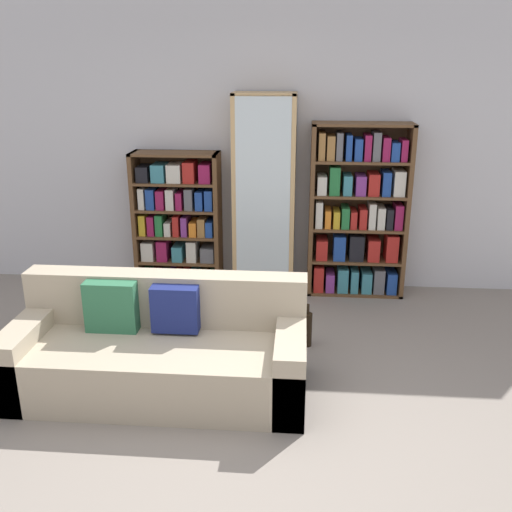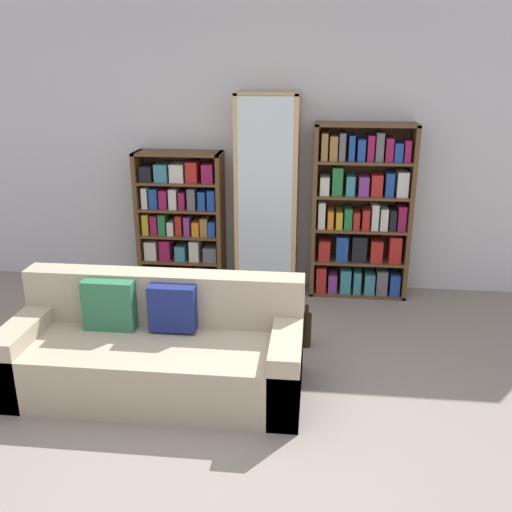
{
  "view_description": "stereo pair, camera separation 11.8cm",
  "coord_description": "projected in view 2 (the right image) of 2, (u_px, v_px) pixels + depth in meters",
  "views": [
    {
      "loc": [
        0.36,
        -2.69,
        2.19
      ],
      "look_at": [
        0.0,
        1.63,
        0.68
      ],
      "focal_mm": 40.0,
      "sensor_mm": 36.0,
      "label": 1
    },
    {
      "loc": [
        0.47,
        -2.68,
        2.19
      ],
      "look_at": [
        0.0,
        1.63,
        0.68
      ],
      "focal_mm": 40.0,
      "sensor_mm": 36.0,
      "label": 2
    }
  ],
  "objects": [
    {
      "name": "ground_plane",
      "position": [
        225.0,
        460.0,
        3.28
      ],
      "size": [
        16.0,
        16.0,
        0.0
      ],
      "primitive_type": "plane",
      "color": "gray"
    },
    {
      "name": "wall_back",
      "position": [
        269.0,
        151.0,
        5.48
      ],
      "size": [
        6.52,
        0.06,
        2.7
      ],
      "color": "silver",
      "rests_on": "ground"
    },
    {
      "name": "couch",
      "position": [
        157.0,
        351.0,
        3.94
      ],
      "size": [
        2.0,
        0.8,
        0.76
      ],
      "color": "tan",
      "rests_on": "ground"
    },
    {
      "name": "bookshelf_left",
      "position": [
        181.0,
        222.0,
        5.6
      ],
      "size": [
        0.84,
        0.32,
        1.35
      ],
      "color": "brown",
      "rests_on": "ground"
    },
    {
      "name": "display_cabinet",
      "position": [
        267.0,
        197.0,
        5.41
      ],
      "size": [
        0.58,
        0.36,
        1.9
      ],
      "color": "tan",
      "rests_on": "ground"
    },
    {
      "name": "bookshelf_right",
      "position": [
        361.0,
        215.0,
        5.38
      ],
      "size": [
        0.92,
        0.32,
        1.64
      ],
      "color": "brown",
      "rests_on": "ground"
    },
    {
      "name": "wine_bottle",
      "position": [
        306.0,
        329.0,
        4.54
      ],
      "size": [
        0.08,
        0.08,
        0.36
      ],
      "color": "black",
      "rests_on": "ground"
    }
  ]
}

